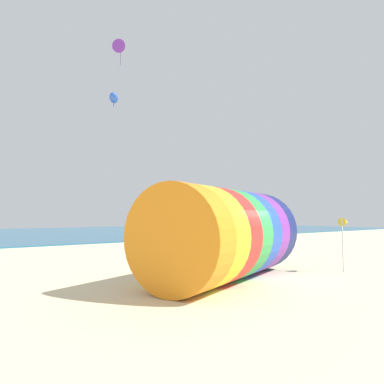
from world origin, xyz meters
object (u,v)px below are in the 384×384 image
(bystander_near_water, at_px, (230,235))
(beach_flag, at_px, (345,224))
(cooler_box, at_px, (272,261))
(giant_inflatable_tube, at_px, (225,234))
(kite_blue_parafoil, at_px, (114,98))
(kite_handler, at_px, (251,246))
(kite_purple_delta, at_px, (121,48))

(bystander_near_water, distance_m, beach_flag, 11.60)
(beach_flag, relative_size, cooler_box, 4.33)
(giant_inflatable_tube, xyz_separation_m, kite_blue_parafoil, (-2.24, 4.96, 6.01))
(bystander_near_water, bearing_deg, beach_flag, -109.14)
(giant_inflatable_tube, distance_m, kite_handler, 4.69)
(cooler_box, bearing_deg, giant_inflatable_tube, -160.66)
(kite_handler, bearing_deg, cooler_box, -59.57)
(kite_purple_delta, bearing_deg, beach_flag, -82.02)
(kite_blue_parafoil, height_order, bystander_near_water, kite_blue_parafoil)
(kite_purple_delta, relative_size, kite_blue_parafoil, 1.75)
(cooler_box, bearing_deg, kite_blue_parafoil, 153.00)
(cooler_box, bearing_deg, bystander_near_water, 59.30)
(kite_handler, relative_size, kite_purple_delta, 0.80)
(kite_purple_delta, height_order, beach_flag, kite_purple_delta)
(giant_inflatable_tube, distance_m, kite_blue_parafoil, 8.11)
(giant_inflatable_tube, distance_m, cooler_box, 4.93)
(beach_flag, distance_m, cooler_box, 3.82)
(kite_purple_delta, relative_size, beach_flag, 0.92)
(giant_inflatable_tube, xyz_separation_m, bystander_near_water, (8.96, 9.18, -0.73))
(kite_handler, height_order, kite_blue_parafoil, kite_blue_parafoil)
(kite_handler, distance_m, kite_blue_parafoil, 9.56)
(kite_purple_delta, height_order, cooler_box, kite_purple_delta)
(bystander_near_water, bearing_deg, kite_purple_delta, 136.02)
(giant_inflatable_tube, distance_m, kite_purple_delta, 20.82)
(giant_inflatable_tube, distance_m, bystander_near_water, 12.85)
(kite_handler, relative_size, kite_blue_parafoil, 1.39)
(kite_handler, bearing_deg, kite_purple_delta, 95.07)
(kite_handler, xyz_separation_m, kite_purple_delta, (-1.13, 12.72, 14.87))
(bystander_near_water, bearing_deg, cooler_box, -120.70)
(kite_purple_delta, distance_m, cooler_box, 20.67)
(kite_blue_parafoil, relative_size, beach_flag, 0.52)
(kite_handler, bearing_deg, giant_inflatable_tube, -148.68)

